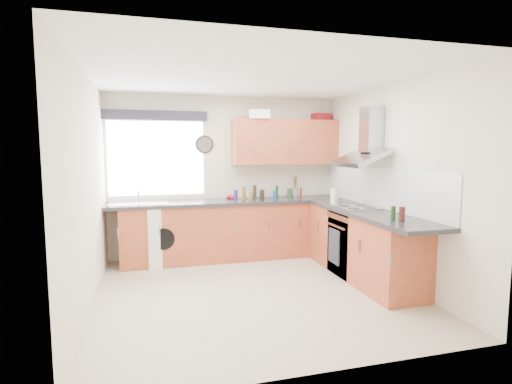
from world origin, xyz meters
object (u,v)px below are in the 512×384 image
object	(u,v)px
upper_cabinets	(286,142)
washing_machine	(163,235)
extractor_hood	(366,143)
oven	(356,243)

from	to	relation	value
upper_cabinets	washing_machine	xyz separation A→B (m)	(-1.95, -0.10, -1.37)
extractor_hood	washing_machine	size ratio (longest dim) A/B	0.91
washing_machine	oven	bearing A→B (deg)	-42.31
oven	extractor_hood	world-z (taller)	extractor_hood
extractor_hood	upper_cabinets	size ratio (longest dim) A/B	0.46
upper_cabinets	oven	bearing A→B (deg)	-67.46
oven	upper_cabinets	xyz separation A→B (m)	(-0.55, 1.32, 1.38)
extractor_hood	washing_machine	world-z (taller)	extractor_hood
upper_cabinets	extractor_hood	bearing A→B (deg)	-63.87
upper_cabinets	washing_machine	bearing A→B (deg)	-176.92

